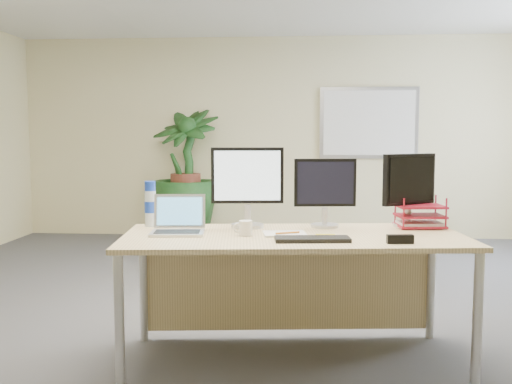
# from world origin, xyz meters

# --- Properties ---
(floor) EXTENTS (8.00, 8.00, 0.00)m
(floor) POSITION_xyz_m (0.00, 0.00, 0.00)
(floor) COLOR #49494E
(floor) RESTS_ON ground
(back_wall) EXTENTS (7.00, 0.04, 2.70)m
(back_wall) POSITION_xyz_m (0.00, 4.00, 1.35)
(back_wall) COLOR beige
(back_wall) RESTS_ON floor
(whiteboard) EXTENTS (1.30, 0.04, 0.95)m
(whiteboard) POSITION_xyz_m (1.20, 3.97, 1.55)
(whiteboard) COLOR #AAA9AE
(whiteboard) RESTS_ON back_wall
(desk) EXTENTS (2.13, 1.07, 0.79)m
(desk) POSITION_xyz_m (0.23, -0.24, 0.62)
(desk) COLOR tan
(desk) RESTS_ON floor
(floor_plant) EXTENTS (1.08, 1.08, 1.50)m
(floor_plant) POSITION_xyz_m (-1.23, 3.70, 0.75)
(floor_plant) COLOR #163D19
(floor_plant) RESTS_ON floor
(monitor_left) EXTENTS (0.47, 0.21, 0.52)m
(monitor_left) POSITION_xyz_m (-0.06, -0.10, 1.09)
(monitor_left) COLOR silver
(monitor_left) RESTS_ON desk
(monitor_right) EXTENTS (0.40, 0.18, 0.45)m
(monitor_right) POSITION_xyz_m (0.44, -0.05, 1.05)
(monitor_right) COLOR silver
(monitor_right) RESTS_ON desk
(monitor_dark) EXTENTS (0.37, 0.28, 0.48)m
(monitor_dark) POSITION_xyz_m (0.99, 0.01, 1.06)
(monitor_dark) COLOR silver
(monitor_dark) RESTS_ON desk
(laptop) EXTENTS (0.35, 0.31, 0.23)m
(laptop) POSITION_xyz_m (-0.47, -0.33, 0.85)
(laptop) COLOR silver
(laptop) RESTS_ON desk
(keyboard) EXTENTS (0.44, 0.18, 0.02)m
(keyboard) POSITION_xyz_m (0.35, -0.56, 0.80)
(keyboard) COLOR black
(keyboard) RESTS_ON desk
(coffee_mug) EXTENTS (0.12, 0.08, 0.09)m
(coffee_mug) POSITION_xyz_m (-0.05, -0.40, 0.83)
(coffee_mug) COLOR white
(coffee_mug) RESTS_ON desk
(spiral_notebook) EXTENTS (0.28, 0.22, 0.01)m
(spiral_notebook) POSITION_xyz_m (0.18, -0.35, 0.80)
(spiral_notebook) COLOR white
(spiral_notebook) RESTS_ON desk
(orange_pen) EXTENTS (0.14, 0.08, 0.01)m
(orange_pen) POSITION_xyz_m (0.20, -0.39, 0.81)
(orange_pen) COLOR orange
(orange_pen) RESTS_ON spiral_notebook
(yellow_highlighter) EXTENTS (0.12, 0.02, 0.02)m
(yellow_highlighter) POSITION_xyz_m (0.43, -0.40, 0.80)
(yellow_highlighter) COLOR yellow
(yellow_highlighter) RESTS_ON desk
(water_bottle) EXTENTS (0.08, 0.08, 0.30)m
(water_bottle) POSITION_xyz_m (-0.70, -0.10, 0.93)
(water_bottle) COLOR silver
(water_bottle) RESTS_ON desk
(letter_tray) EXTENTS (0.32, 0.25, 0.14)m
(letter_tray) POSITION_xyz_m (1.06, -0.02, 0.85)
(letter_tray) COLOR maroon
(letter_tray) RESTS_ON desk
(stapler) EXTENTS (0.15, 0.05, 0.05)m
(stapler) POSITION_xyz_m (0.83, -0.59, 0.81)
(stapler) COLOR black
(stapler) RESTS_ON desk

